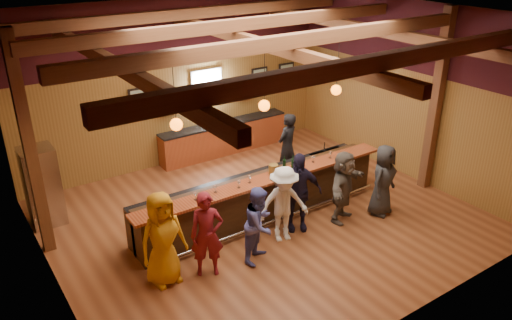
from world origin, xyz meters
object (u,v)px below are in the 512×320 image
object	(u,v)px
customer_orange	(163,239)
bottle_a	(284,165)
bar_counter	(260,195)
customer_dark	(383,180)
back_bar_cabinet	(224,138)
bartender	(287,147)
ice_bucket	(273,169)
stainless_fridge	(42,186)
customer_denim	(260,224)
customer_white	(284,204)
customer_navy	(297,192)
customer_redvest	(207,235)
customer_brown	(343,187)

from	to	relation	value
customer_orange	bottle_a	size ratio (longest dim) A/B	5.56
bar_counter	customer_dark	size ratio (longest dim) A/B	3.72
back_bar_cabinet	bartender	size ratio (longest dim) A/B	2.23
ice_bucket	stainless_fridge	bearing A→B (deg)	147.87
customer_denim	customer_white	distance (m)	0.85
customer_orange	customer_denim	size ratio (longest dim) A/B	1.17
customer_navy	customer_dark	xyz separation A→B (m)	(2.03, -0.57, -0.05)
customer_denim	customer_white	bearing A→B (deg)	-10.20
customer_orange	customer_navy	distance (m)	3.16
back_bar_cabinet	customer_redvest	world-z (taller)	customer_redvest
customer_white	back_bar_cabinet	bearing A→B (deg)	88.75
back_bar_cabinet	customer_orange	bearing A→B (deg)	-131.38
bar_counter	stainless_fridge	size ratio (longest dim) A/B	3.50
bar_counter	back_bar_cabinet	bearing A→B (deg)	71.66
customer_denim	bar_counter	bearing A→B (deg)	24.74
bar_counter	ice_bucket	world-z (taller)	ice_bucket
back_bar_cabinet	stainless_fridge	bearing A→B (deg)	-168.07
stainless_fridge	customer_redvest	bearing A→B (deg)	-60.37
stainless_fridge	customer_brown	bearing A→B (deg)	-33.18
customer_orange	bottle_a	xyz separation A→B (m)	(3.32, 0.76, 0.32)
bartender	back_bar_cabinet	bearing A→B (deg)	-96.35
stainless_fridge	customer_denim	distance (m)	4.95
customer_denim	customer_dark	world-z (taller)	customer_dark
bar_counter	customer_dark	bearing A→B (deg)	-31.72
back_bar_cabinet	customer_denim	bearing A→B (deg)	-113.51
customer_brown	customer_navy	bearing A→B (deg)	139.59
customer_orange	ice_bucket	xyz separation A→B (m)	(2.99, 0.72, 0.30)
customer_orange	bartender	size ratio (longest dim) A/B	1.03
bar_counter	bottle_a	bearing A→B (deg)	-22.25
ice_bucket	bartender	bearing A→B (deg)	44.02
customer_dark	bottle_a	distance (m)	2.29
stainless_fridge	customer_brown	size ratio (longest dim) A/B	1.08
bar_counter	customer_denim	world-z (taller)	customer_denim
customer_redvest	bottle_a	bearing A→B (deg)	47.20
back_bar_cabinet	customer_navy	world-z (taller)	customer_navy
customer_redvest	customer_brown	size ratio (longest dim) A/B	1.02
bar_counter	customer_brown	world-z (taller)	customer_brown
bar_counter	customer_brown	bearing A→B (deg)	-39.48
customer_denim	ice_bucket	distance (m)	1.66
customer_navy	customer_dark	bearing A→B (deg)	14.05
customer_orange	customer_navy	bearing A→B (deg)	-3.32
customer_redvest	ice_bucket	size ratio (longest dim) A/B	7.51
customer_dark	ice_bucket	xyz separation A→B (m)	(-2.20, 1.22, 0.38)
bartender	customer_white	bearing A→B (deg)	32.71
customer_brown	bartender	xyz separation A→B (m)	(0.26, 2.39, 0.07)
customer_dark	bartender	world-z (taller)	bartender
customer_white	customer_dark	world-z (taller)	customer_dark
customer_dark	customer_navy	bearing A→B (deg)	147.25
ice_bucket	back_bar_cabinet	bearing A→B (deg)	75.18
customer_navy	customer_denim	bearing A→B (deg)	-130.34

